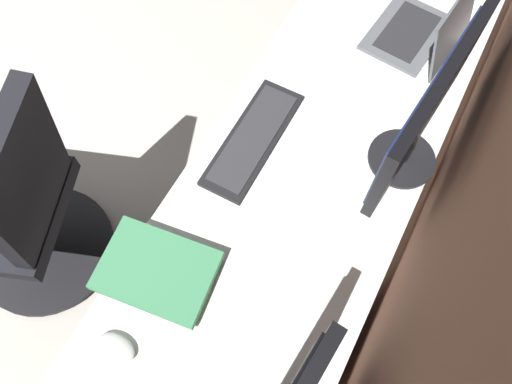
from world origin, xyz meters
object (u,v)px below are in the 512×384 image
(book_stack_far, at_px, (158,273))
(office_chair, at_px, (21,213))
(drawer_pedestal, at_px, (259,308))
(laptop_leftmost, at_px, (425,30))
(monitor_primary, at_px, (424,114))
(mouse_main, at_px, (116,348))
(keyboard_main, at_px, (253,139))

(book_stack_far, relative_size, office_chair, 0.33)
(book_stack_far, xyz_separation_m, office_chair, (-0.01, -0.63, -0.30))
(drawer_pedestal, relative_size, laptop_leftmost, 2.12)
(laptop_leftmost, bearing_deg, drawer_pedestal, -5.64)
(monitor_primary, bearing_deg, laptop_leftmost, -167.11)
(drawer_pedestal, xyz_separation_m, mouse_main, (0.33, -0.23, 0.40))
(drawer_pedestal, distance_m, monitor_primary, 0.83)
(drawer_pedestal, height_order, keyboard_main, keyboard_main)
(laptop_leftmost, height_order, mouse_main, laptop_leftmost)
(keyboard_main, bearing_deg, laptop_leftmost, 152.87)
(book_stack_far, bearing_deg, drawer_pedestal, 118.34)
(keyboard_main, relative_size, mouse_main, 4.04)
(laptop_leftmost, relative_size, office_chair, 0.34)
(keyboard_main, distance_m, office_chair, 0.85)
(drawer_pedestal, xyz_separation_m, monitor_primary, (-0.51, 0.20, 0.62))
(monitor_primary, xyz_separation_m, keyboard_main, (0.15, -0.42, -0.23))
(book_stack_far, bearing_deg, keyboard_main, 178.02)
(book_stack_far, bearing_deg, mouse_main, 1.81)
(monitor_primary, height_order, mouse_main, monitor_primary)
(monitor_primary, relative_size, book_stack_far, 1.71)
(mouse_main, distance_m, book_stack_far, 0.21)
(drawer_pedestal, bearing_deg, keyboard_main, -149.29)
(book_stack_far, bearing_deg, office_chair, -90.53)
(keyboard_main, xyz_separation_m, office_chair, (0.48, -0.64, -0.28))
(laptop_leftmost, xyz_separation_m, book_stack_far, (1.10, -0.33, -0.02))
(keyboard_main, bearing_deg, mouse_main, -0.85)
(laptop_leftmost, xyz_separation_m, mouse_main, (1.31, -0.32, -0.03))
(keyboard_main, xyz_separation_m, book_stack_far, (0.49, -0.02, 0.02))
(mouse_main, xyz_separation_m, office_chair, (-0.21, -0.63, -0.29))
(monitor_primary, bearing_deg, book_stack_far, -34.18)
(monitor_primary, height_order, laptop_leftmost, monitor_primary)
(drawer_pedestal, xyz_separation_m, book_stack_far, (0.13, -0.23, 0.41))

